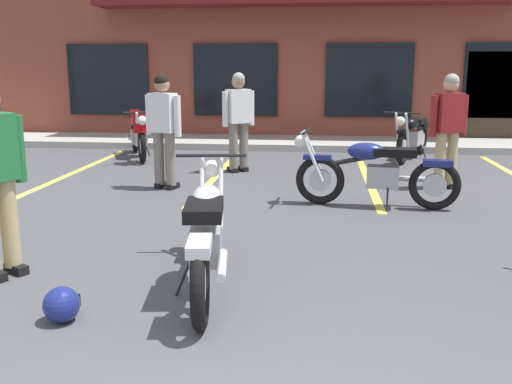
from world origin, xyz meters
The scene contains 12 objects.
ground_plane centered at (0.00, 3.59, 0.00)m, with size 80.00×80.00×0.00m, color #47474C.
sidewalk_kerb centered at (0.00, 11.08, 0.07)m, with size 22.00×1.80×0.14m, color #A8A59E.
brick_storefront_building centered at (0.00, 14.98, 1.99)m, with size 15.73×6.94×3.97m.
painted_stall_lines centered at (0.00, 7.48, 0.00)m, with size 7.53×4.80×0.01m.
motorcycle_foreground_classic centered at (-0.45, 2.53, 0.46)m, with size 0.72×2.10×0.98m.
motorcycle_red_sportbike centered at (2.24, 9.44, 0.46)m, with size 1.11×1.99×0.98m.
motorcycle_black_cruiser centered at (-3.07, 8.99, 0.53)m, with size 1.12×1.99×0.98m.
motorcycle_silver_naked centered at (1.15, 5.46, 0.46)m, with size 2.11×0.70×0.98m.
person_in_shorts_foreground centered at (2.29, 6.70, 0.95)m, with size 0.59×0.38×1.68m.
person_by_back_row centered at (-0.92, 7.73, 0.95)m, with size 0.54×0.44×1.68m.
person_near_building centered at (-1.81, 6.25, 0.95)m, with size 0.60×0.37×1.68m.
helmet_on_pavement centered at (-1.36, 1.77, 0.13)m, with size 0.26×0.26×0.26m.
Camera 1 is at (0.42, -1.84, 1.78)m, focal length 40.11 mm.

